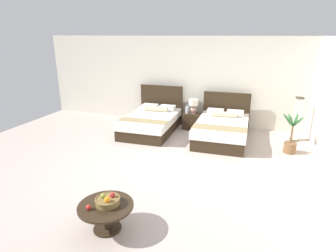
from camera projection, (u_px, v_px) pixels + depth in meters
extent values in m
cube|color=#BEACA1|center=(159.00, 167.00, 6.04)|extent=(10.27, 10.34, 0.02)
cube|color=silver|center=(197.00, 81.00, 8.66)|extent=(10.27, 0.12, 2.67)
cube|color=#2F2215|center=(151.00, 127.00, 8.15)|extent=(1.34, 2.03, 0.30)
cube|color=white|center=(150.00, 119.00, 8.07)|extent=(1.38, 2.08, 0.20)
cube|color=#2F2215|center=(162.00, 104.00, 8.94)|extent=(1.37, 0.10, 1.20)
cube|color=white|center=(150.00, 107.00, 8.77)|extent=(0.47, 0.31, 0.14)
cube|color=white|center=(167.00, 108.00, 8.61)|extent=(0.47, 0.31, 0.14)
cylinder|color=beige|center=(156.00, 109.00, 8.47)|extent=(0.71, 0.17, 0.15)
cube|color=#99865C|center=(143.00, 121.00, 7.54)|extent=(1.36, 0.39, 0.01)
cube|color=#2F2215|center=(221.00, 135.00, 7.53)|extent=(1.34, 2.04, 0.31)
cube|color=white|center=(222.00, 126.00, 7.45)|extent=(1.38, 2.08, 0.20)
cube|color=#2F2215|center=(226.00, 111.00, 8.34)|extent=(1.36, 0.10, 1.10)
cube|color=white|center=(215.00, 112.00, 8.15)|extent=(0.47, 0.31, 0.14)
cube|color=white|center=(235.00, 113.00, 7.99)|extent=(0.47, 0.31, 0.14)
cylinder|color=beige|center=(224.00, 114.00, 7.85)|extent=(0.71, 0.17, 0.15)
cube|color=#99865C|center=(219.00, 128.00, 6.92)|extent=(1.35, 0.47, 0.01)
cube|color=#2F2215|center=(193.00, 121.00, 8.40)|extent=(0.56, 0.38, 0.48)
sphere|color=tan|center=(191.00, 121.00, 8.20)|extent=(0.02, 0.02, 0.02)
cylinder|color=tan|center=(193.00, 113.00, 8.34)|extent=(0.15, 0.15, 0.02)
ellipsoid|color=tan|center=(193.00, 110.00, 8.31)|extent=(0.19, 0.19, 0.18)
cylinder|color=#99844C|center=(193.00, 106.00, 8.27)|extent=(0.02, 0.02, 0.04)
cylinder|color=silver|center=(193.00, 102.00, 8.24)|extent=(0.27, 0.27, 0.18)
cylinder|color=#B0BAC4|center=(187.00, 110.00, 8.31)|extent=(0.10, 0.10, 0.20)
torus|color=#B0BAC4|center=(187.00, 107.00, 8.28)|extent=(0.10, 0.10, 0.01)
cylinder|color=#2F2215|center=(107.00, 228.00, 4.12)|extent=(0.41, 0.41, 0.02)
cylinder|color=#2F2215|center=(107.00, 218.00, 4.06)|extent=(0.11, 0.11, 0.37)
cylinder|color=#2F2215|center=(106.00, 206.00, 4.00)|extent=(0.79, 0.79, 0.04)
cylinder|color=olive|center=(108.00, 201.00, 4.00)|extent=(0.34, 0.34, 0.09)
torus|color=olive|center=(108.00, 199.00, 3.99)|extent=(0.36, 0.36, 0.02)
sphere|color=orange|center=(107.00, 199.00, 3.91)|extent=(0.08, 0.08, 0.08)
sphere|color=red|center=(112.00, 195.00, 4.02)|extent=(0.07, 0.07, 0.07)
sphere|color=#93A641|center=(103.00, 196.00, 4.01)|extent=(0.07, 0.07, 0.07)
sphere|color=red|center=(89.00, 207.00, 3.88)|extent=(0.07, 0.07, 0.07)
cube|color=#353528|center=(294.00, 140.00, 7.57)|extent=(0.20, 0.20, 0.03)
cube|color=silver|center=(297.00, 119.00, 7.39)|extent=(0.16, 0.16, 1.12)
cube|color=#353528|center=(300.00, 98.00, 7.21)|extent=(0.20, 0.20, 0.02)
cylinder|color=brown|center=(290.00, 148.00, 6.73)|extent=(0.29, 0.29, 0.26)
cylinder|color=brown|center=(292.00, 135.00, 6.63)|extent=(0.04, 0.04, 0.40)
ellipsoid|color=#366A3A|center=(298.00, 122.00, 6.50)|extent=(0.24, 0.06, 0.28)
ellipsoid|color=#366A3A|center=(296.00, 120.00, 6.63)|extent=(0.16, 0.32, 0.32)
ellipsoid|color=#366A3A|center=(290.00, 120.00, 6.69)|extent=(0.16, 0.34, 0.29)
ellipsoid|color=#366A3A|center=(288.00, 120.00, 6.56)|extent=(0.28, 0.07, 0.32)
ellipsoid|color=#366A3A|center=(291.00, 121.00, 6.44)|extent=(0.16, 0.26, 0.34)
ellipsoid|color=#366A3A|center=(296.00, 123.00, 6.43)|extent=(0.14, 0.25, 0.28)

